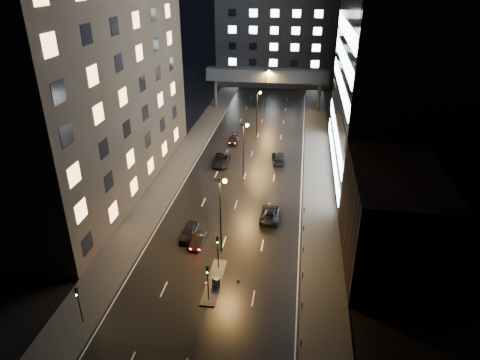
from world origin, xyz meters
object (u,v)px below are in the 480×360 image
(car_away_d, at_px, (234,139))
(car_toward_a, at_px, (270,214))
(utility_cabinet, at_px, (216,283))
(car_away_b, at_px, (199,240))
(car_away_c, at_px, (221,160))
(car_toward_b, at_px, (278,158))
(car_away_a, at_px, (189,232))

(car_away_d, relative_size, car_toward_a, 0.86)
(utility_cabinet, bearing_deg, car_away_d, 118.35)
(car_away_b, height_order, car_away_c, car_away_c)
(car_away_c, relative_size, utility_cabinet, 5.14)
(car_toward_b, distance_m, utility_cabinet, 36.25)
(car_toward_a, bearing_deg, utility_cabinet, 74.66)
(car_away_b, distance_m, car_away_c, 25.38)
(car_toward_b, bearing_deg, car_away_a, 61.46)
(car_away_a, relative_size, car_away_c, 0.80)
(car_away_a, distance_m, car_toward_a, 11.96)
(car_toward_a, xyz_separation_m, utility_cabinet, (-4.74, -15.64, -0.05))
(car_away_a, height_order, car_toward_a, car_away_a)
(car_toward_a, height_order, utility_cabinet, car_toward_a)
(car_away_b, distance_m, car_toward_a, 11.56)
(utility_cabinet, bearing_deg, car_toward_b, 104.63)
(car_away_d, bearing_deg, utility_cabinet, -85.68)
(car_away_b, height_order, utility_cabinet, car_away_b)
(car_away_c, height_order, car_toward_b, car_away_c)
(car_away_d, xyz_separation_m, utility_cabinet, (5.04, -44.24, 0.02))
(car_away_b, xyz_separation_m, car_away_c, (-1.77, 25.31, 0.17))
(car_away_c, xyz_separation_m, utility_cabinet, (5.60, -33.18, -0.10))
(car_toward_b, height_order, utility_cabinet, car_toward_b)
(car_away_d, height_order, utility_cabinet, car_away_d)
(car_toward_a, bearing_deg, car_away_c, -57.98)
(car_away_c, height_order, car_away_d, car_away_c)
(car_toward_b, bearing_deg, utility_cabinet, 74.87)
(car_away_a, distance_m, car_away_d, 34.86)
(car_toward_b, bearing_deg, car_away_d, -48.67)
(car_toward_a, distance_m, utility_cabinet, 16.34)
(car_away_a, relative_size, car_away_b, 1.20)
(car_away_a, distance_m, car_away_c, 23.80)
(car_away_b, bearing_deg, car_away_d, 99.54)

